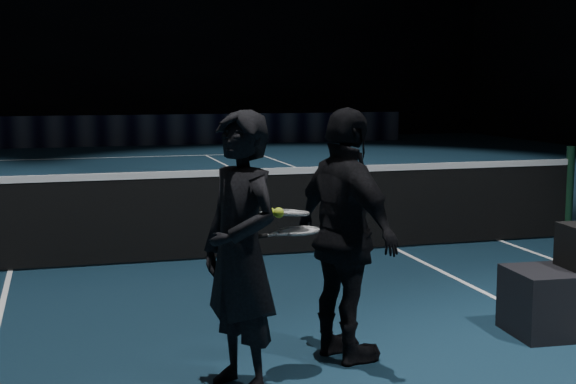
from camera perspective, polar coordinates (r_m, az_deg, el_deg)
The scene contains 11 objects.
floor at distance 8.46m, azimuth -19.15°, elevation -5.34°, with size 36.00×36.00×0.00m, color #0E2032.
court_lines at distance 8.46m, azimuth -19.15°, elevation -5.32°, with size 10.98×23.78×0.01m, color white, non-canonical shape.
net_post_right at distance 10.22m, azimuth 19.36°, elevation 0.00°, with size 0.10×0.10×1.10m, color black.
net_mesh at distance 8.37m, azimuth -19.29°, elevation -2.34°, with size 12.80×0.02×0.86m, color black.
net_tape at distance 8.31m, azimuth -19.43°, elevation 0.82°, with size 12.80×0.03×0.07m, color white.
sponsor_backdrop at distance 23.78m, azimuth -17.30°, elevation 4.10°, with size 22.00×0.15×0.90m, color black.
player_a at distance 4.83m, azimuth -3.40°, elevation -4.31°, with size 0.62×0.41×1.70m, color black.
player_b at distance 5.35m, azimuth 4.13°, elevation -3.12°, with size 1.00×0.42×1.70m, color black.
racket_lower at distance 5.08m, azimuth 0.78°, elevation -2.77°, with size 0.68×0.22×0.03m, color black, non-canonical shape.
racket_upper at distance 5.06m, azimuth 0.06°, elevation -1.47°, with size 0.68×0.22×0.03m, color black, non-canonical shape.
tennis_balls at distance 4.94m, azimuth -1.02°, elevation -1.28°, with size 0.12×0.10×0.12m, color #A1C82A, non-canonical shape.
Camera 1 is at (0.50, -8.24, 1.87)m, focal length 50.00 mm.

